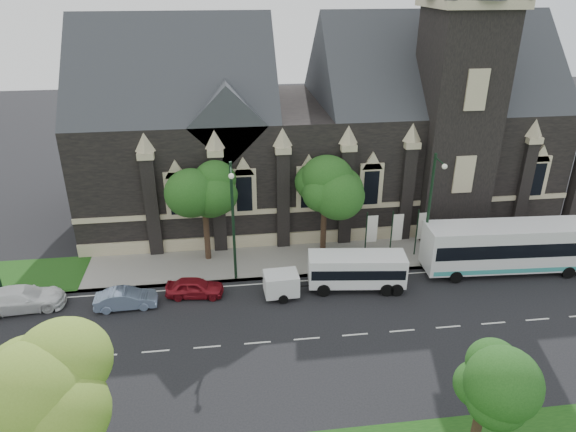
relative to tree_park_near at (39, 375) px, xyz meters
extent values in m
plane|color=black|center=(11.77, 8.77, -6.42)|extent=(160.00, 160.00, 0.00)
cube|color=gray|center=(11.77, 18.27, -6.34)|extent=(80.00, 5.00, 0.15)
cube|color=black|center=(15.77, 28.27, -1.42)|extent=(40.00, 15.00, 10.00)
cube|color=#2C2F34|center=(3.77, 28.27, 3.58)|extent=(16.00, 15.00, 15.00)
cube|color=#2C2F34|center=(25.77, 28.27, 3.58)|extent=(20.00, 15.00, 15.00)
cube|color=#2C2F34|center=(7.77, 23.77, 3.58)|extent=(6.00, 6.00, 6.00)
cube|color=black|center=(25.77, 22.27, 2.58)|extent=(5.50, 5.50, 18.00)
cube|color=tan|center=(25.77, 22.27, 11.78)|extent=(6.20, 6.20, 0.60)
cube|color=tan|center=(15.77, 20.73, -3.22)|extent=(40.00, 0.22, 0.40)
cube|color=tan|center=(15.77, 20.73, -5.82)|extent=(40.00, 0.25, 1.20)
cube|color=black|center=(13.77, 20.59, -1.62)|extent=(1.20, 0.12, 2.80)
sphere|color=olive|center=(-0.23, -0.23, -0.20)|extent=(4.16, 4.16, 4.16)
sphere|color=olive|center=(0.55, 0.55, 0.58)|extent=(3.12, 3.12, 3.12)
sphere|color=#1E4A17|center=(17.77, -0.73, -1.94)|extent=(3.20, 3.20, 3.20)
sphere|color=#1E4A17|center=(18.37, -0.13, -1.34)|extent=(2.40, 2.40, 2.40)
cylinder|color=black|center=(14.77, 19.27, -4.44)|extent=(0.44, 0.44, 3.96)
sphere|color=#1E4A17|center=(14.77, 19.27, -0.78)|extent=(3.84, 3.84, 3.84)
sphere|color=#1E4A17|center=(15.49, 19.99, -0.06)|extent=(2.88, 2.88, 2.88)
cylinder|color=black|center=(5.77, 19.27, -4.44)|extent=(0.44, 0.44, 3.96)
sphere|color=#1E4A17|center=(5.77, 19.27, -0.85)|extent=(3.68, 3.68, 3.68)
sphere|color=#1E4A17|center=(6.46, 19.96, -0.16)|extent=(2.76, 2.76, 2.76)
cylinder|color=black|center=(21.77, 16.07, -1.92)|extent=(0.20, 0.20, 9.00)
cylinder|color=black|center=(21.77, 15.27, 2.28)|extent=(0.10, 1.60, 0.10)
sphere|color=silver|center=(21.77, 14.47, 2.18)|extent=(0.36, 0.36, 0.36)
cylinder|color=black|center=(7.77, 16.07, -1.92)|extent=(0.20, 0.20, 9.00)
cylinder|color=black|center=(7.77, 15.27, 2.28)|extent=(0.10, 1.60, 0.10)
sphere|color=silver|center=(7.77, 14.47, 2.18)|extent=(0.36, 0.36, 0.36)
cylinder|color=black|center=(17.77, 17.77, -4.42)|extent=(0.10, 0.10, 4.00)
cube|color=white|center=(18.22, 17.77, -3.82)|extent=(0.80, 0.04, 2.20)
cylinder|color=black|center=(19.77, 17.77, -4.42)|extent=(0.10, 0.10, 4.00)
cube|color=white|center=(20.22, 17.77, -3.82)|extent=(0.80, 0.04, 2.20)
cylinder|color=black|center=(21.77, 17.77, -4.42)|extent=(0.10, 0.10, 4.00)
cube|color=white|center=(22.22, 17.77, -3.82)|extent=(0.80, 0.04, 2.20)
cube|color=silver|center=(27.95, 14.76, -4.31)|extent=(13.02, 3.36, 3.31)
cube|color=black|center=(27.95, 14.76, -4.08)|extent=(12.50, 3.38, 1.05)
cube|color=teal|center=(27.95, 14.76, -5.67)|extent=(12.50, 3.37, 0.35)
cylinder|color=black|center=(23.38, 13.66, -5.97)|extent=(0.91, 0.33, 0.90)
cylinder|color=black|center=(23.52, 16.34, -5.97)|extent=(0.91, 0.33, 0.90)
cylinder|color=black|center=(31.74, 13.22, -5.97)|extent=(0.91, 0.33, 0.90)
cylinder|color=black|center=(31.89, 15.90, -5.97)|extent=(0.91, 0.33, 0.90)
cylinder|color=black|center=(33.17, 15.83, -5.97)|extent=(0.91, 0.33, 0.90)
cube|color=white|center=(16.11, 13.96, -4.90)|extent=(6.89, 2.88, 2.13)
cube|color=black|center=(16.11, 13.96, -4.82)|extent=(6.63, 2.89, 0.72)
cylinder|color=black|center=(13.66, 13.19, -5.97)|extent=(0.93, 0.38, 0.90)
cylinder|color=black|center=(13.91, 15.28, -5.97)|extent=(0.93, 0.38, 0.90)
cylinder|color=black|center=(17.98, 12.68, -5.97)|extent=(0.93, 0.38, 0.90)
cylinder|color=black|center=(18.23, 14.77, -5.97)|extent=(0.93, 0.38, 0.90)
cylinder|color=black|center=(18.64, 12.60, -5.97)|extent=(0.93, 0.38, 0.90)
cylinder|color=black|center=(18.89, 14.69, -5.97)|extent=(0.93, 0.38, 0.90)
cube|color=silver|center=(10.77, 13.54, -5.38)|extent=(2.37, 1.82, 1.49)
cylinder|color=black|center=(10.81, 12.68, -6.10)|extent=(0.65, 0.26, 0.64)
cylinder|color=black|center=(10.73, 14.40, -6.10)|extent=(0.65, 0.26, 0.64)
cylinder|color=black|center=(12.26, 13.61, -5.79)|extent=(1.38, 0.14, 0.08)
imported|color=#798DAF|center=(0.45, 13.58, -5.75)|extent=(4.07, 1.55, 1.32)
imported|color=maroon|center=(4.91, 14.36, -5.75)|extent=(4.07, 2.00, 1.33)
imported|color=white|center=(-6.28, 14.31, -5.64)|extent=(5.53, 2.64, 1.55)
camera|label=1|loc=(7.37, -16.25, 13.70)|focal=32.37mm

